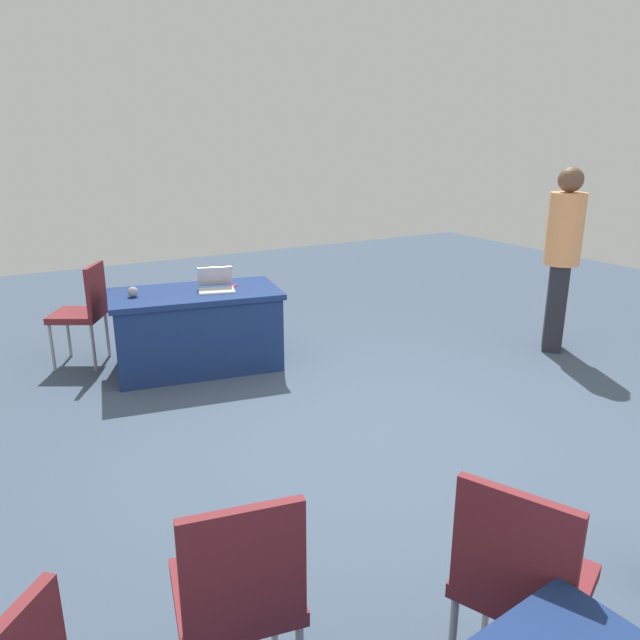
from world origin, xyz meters
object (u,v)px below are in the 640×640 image
at_px(chair_tucked_right, 84,308).
at_px(chair_back_row, 520,576).
at_px(chair_by_pillar, 238,588).
at_px(person_attendee_browsing, 562,250).
at_px(scissors_red, 230,287).
at_px(laptop_silver, 216,286).
at_px(yarn_ball, 133,292).
at_px(table_foreground, 197,329).

distance_m(chair_tucked_right, chair_back_row, 4.62).
height_order(chair_by_pillar, person_attendee_browsing, person_attendee_browsing).
distance_m(chair_back_row, scissors_red, 3.96).
bearing_deg(laptop_silver, yarn_ball, 4.95).
xyz_separation_m(laptop_silver, scissors_red, (-0.15, -0.04, -0.04)).
height_order(laptop_silver, scissors_red, laptop_silver).
height_order(chair_tucked_right, laptop_silver, chair_tucked_right).
bearing_deg(table_foreground, laptop_silver, 159.73).
relative_size(chair_back_row, yarn_ball, 10.67).
height_order(chair_tucked_right, person_attendee_browsing, person_attendee_browsing).
bearing_deg(chair_tucked_right, chair_back_row, -140.93).
distance_m(table_foreground, yarn_ball, 0.68).
relative_size(chair_tucked_right, person_attendee_browsing, 0.53).
height_order(chair_by_pillar, laptop_silver, chair_by_pillar).
distance_m(chair_tucked_right, laptop_silver, 1.27).
distance_m(chair_tucked_right, yarn_ball, 0.67).
relative_size(person_attendee_browsing, laptop_silver, 4.70).
distance_m(person_attendee_browsing, laptop_silver, 3.36).
bearing_deg(person_attendee_browsing, chair_by_pillar, 165.64).
distance_m(table_foreground, laptop_silver, 0.45).
bearing_deg(yarn_ball, scissors_red, 173.29).
height_order(chair_tucked_right, chair_back_row, chair_back_row).
height_order(laptop_silver, yarn_ball, laptop_silver).
bearing_deg(table_foreground, yarn_ball, -7.91).
bearing_deg(scissors_red, chair_tucked_right, -56.19).
bearing_deg(person_attendee_browsing, laptop_silver, 117.03).
xyz_separation_m(chair_tucked_right, person_attendee_browsing, (-4.17, 1.91, 0.47)).
bearing_deg(chair_tucked_right, yarn_ball, -117.37).
bearing_deg(chair_tucked_right, laptop_silver, -92.73).
relative_size(table_foreground, scissors_red, 9.05).
bearing_deg(chair_by_pillar, chair_tucked_right, 99.11).
relative_size(chair_back_row, person_attendee_browsing, 0.54).
height_order(table_foreground, yarn_ball, yarn_ball).
xyz_separation_m(chair_tucked_right, laptop_silver, (-1.06, 0.67, 0.22)).
relative_size(table_foreground, yarn_ball, 17.85).
bearing_deg(chair_tucked_right, person_attendee_browsing, -85.09).
bearing_deg(person_attendee_browsing, scissors_red, 115.38).
bearing_deg(table_foreground, scissors_red, 175.21).
height_order(table_foreground, chair_tucked_right, chair_tucked_right).
height_order(yarn_ball, scissors_red, yarn_ball).
distance_m(table_foreground, chair_tucked_right, 1.08).
bearing_deg(laptop_silver, person_attendee_browsing, 174.36).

